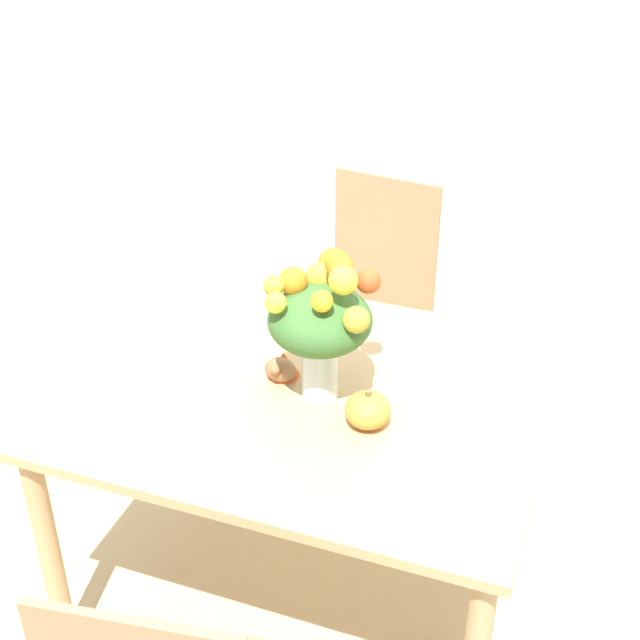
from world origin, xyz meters
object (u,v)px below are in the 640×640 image
at_px(pumpkin, 368,410).
at_px(turkey_figurine, 282,366).
at_px(flower_vase, 321,319).
at_px(dining_chair_near_window, 370,310).

height_order(pumpkin, turkey_figurine, pumpkin).
distance_m(flower_vase, dining_chair_near_window, 1.00).
height_order(flower_vase, pumpkin, flower_vase).
relative_size(turkey_figurine, dining_chair_near_window, 0.12).
distance_m(pumpkin, turkey_figurine, 0.31).
xyz_separation_m(turkey_figurine, dining_chair_near_window, (0.00, 0.83, -0.29)).
distance_m(pumpkin, dining_chair_near_window, 1.04).
bearing_deg(turkey_figurine, pumpkin, -23.38).
relative_size(pumpkin, turkey_figurine, 0.97).
relative_size(flower_vase, turkey_figurine, 3.42).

